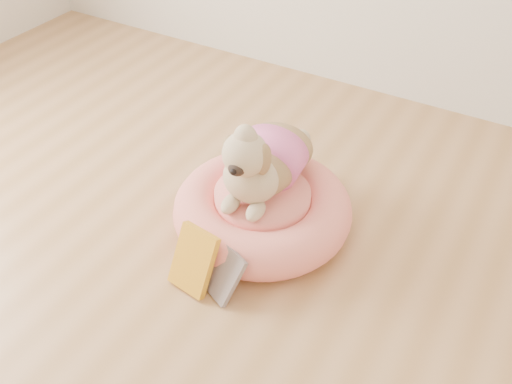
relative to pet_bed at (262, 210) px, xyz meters
The scene contains 4 objects.
pet_bed is the anchor object (origin of this frame).
dog 0.28m from the pet_bed, 127.07° to the left, with size 0.34×0.50×0.36m, color brown, non-canonical shape.
book_yellow 0.38m from the pet_bed, 99.29° to the right, with size 0.15×0.03×0.23m, color yellow.
book_white 0.36m from the pet_bed, 81.11° to the right, with size 0.12×0.02×0.19m, color silver.
Camera 1 is at (1.07, -0.46, 1.56)m, focal length 40.00 mm.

